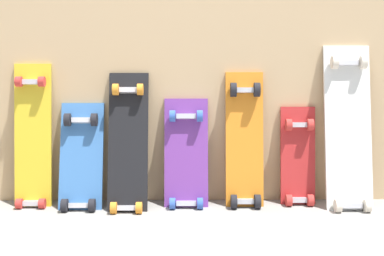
{
  "coord_description": "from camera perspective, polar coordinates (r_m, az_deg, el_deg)",
  "views": [
    {
      "loc": [
        -0.03,
        -2.51,
        0.74
      ],
      "look_at": [
        0.0,
        -0.07,
        0.39
      ],
      "focal_mm": 48.22,
      "sensor_mm": 36.0,
      "label": 1
    }
  ],
  "objects": [
    {
      "name": "skateboard_orange",
      "position": [
        2.54,
        5.84,
        -1.94
      ],
      "size": [
        0.18,
        0.19,
        0.71
      ],
      "color": "orange",
      "rests_on": "ground"
    },
    {
      "name": "skateboard_yellow",
      "position": [
        2.64,
        -17.2,
        -1.53
      ],
      "size": [
        0.18,
        0.17,
        0.76
      ],
      "color": "gold",
      "rests_on": "ground"
    },
    {
      "name": "skateboard_red",
      "position": [
        2.62,
        11.64,
        -3.72
      ],
      "size": [
        0.17,
        0.14,
        0.55
      ],
      "color": "#B22626",
      "rests_on": "ground"
    },
    {
      "name": "plywood_wall_panel",
      "position": [
        2.58,
        -0.04,
        11.59
      ],
      "size": [
        2.55,
        0.04,
        1.79
      ],
      "primitive_type": "cube",
      "color": "tan",
      "rests_on": "ground"
    },
    {
      "name": "skateboard_white",
      "position": [
        2.6,
        16.91,
        -0.62
      ],
      "size": [
        0.22,
        0.25,
        0.85
      ],
      "color": "silver",
      "rests_on": "ground"
    },
    {
      "name": "skateboard_black",
      "position": [
        2.5,
        -7.1,
        -2.26
      ],
      "size": [
        0.19,
        0.25,
        0.72
      ],
      "color": "black",
      "rests_on": "ground"
    },
    {
      "name": "skateboard_blue",
      "position": [
        2.56,
        -12.18,
        -3.77
      ],
      "size": [
        0.21,
        0.23,
        0.57
      ],
      "color": "#386BAD",
      "rests_on": "ground"
    },
    {
      "name": "skateboard_purple",
      "position": [
        2.53,
        -0.64,
        -3.51
      ],
      "size": [
        0.21,
        0.19,
        0.59
      ],
      "color": "#6B338C",
      "rests_on": "ground"
    },
    {
      "name": "ground_plane",
      "position": [
        2.62,
        -0.02,
        -8.26
      ],
      "size": [
        12.0,
        12.0,
        0.0
      ],
      "primitive_type": "plane",
      "color": "gray"
    }
  ]
}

